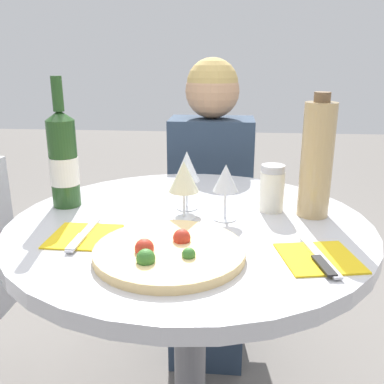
{
  "coord_description": "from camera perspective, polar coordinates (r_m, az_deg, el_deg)",
  "views": [
    {
      "loc": [
        0.1,
        -1.01,
        1.17
      ],
      "look_at": [
        0.01,
        -0.08,
        0.87
      ],
      "focal_mm": 40.0,
      "sensor_mm": 36.0,
      "label": 1
    }
  ],
  "objects": [
    {
      "name": "place_setting_right",
      "position": [
        0.92,
        16.61,
        -8.44
      ],
      "size": [
        0.18,
        0.19,
        0.01
      ],
      "color": "gold",
      "rests_on": "dining_table"
    },
    {
      "name": "wine_glass_front_left",
      "position": [
        1.07,
        -1.1,
        1.95
      ],
      "size": [
        0.08,
        0.08,
        0.15
      ],
      "color": "silver",
      "rests_on": "dining_table"
    },
    {
      "name": "wine_glass_front_right",
      "position": [
        1.07,
        4.52,
        1.66
      ],
      "size": [
        0.07,
        0.07,
        0.14
      ],
      "color": "silver",
      "rests_on": "dining_table"
    },
    {
      "name": "chair_behind_diner",
      "position": [
        1.91,
        2.55,
        -5.6
      ],
      "size": [
        0.36,
        0.36,
        0.88
      ],
      "rotation": [
        0.0,
        0.0,
        3.14
      ],
      "color": "silver",
      "rests_on": "ground_plane"
    },
    {
      "name": "place_setting_left",
      "position": [
        1.02,
        -14.28,
        -5.73
      ],
      "size": [
        0.15,
        0.19,
        0.01
      ],
      "color": "gold",
      "rests_on": "dining_table"
    },
    {
      "name": "wine_bottle",
      "position": [
        1.21,
        -16.78,
        4.18
      ],
      "size": [
        0.08,
        0.08,
        0.35
      ],
      "color": "#23471E",
      "rests_on": "dining_table"
    },
    {
      "name": "wine_glass_back_left",
      "position": [
        1.14,
        -0.69,
        3.28
      ],
      "size": [
        0.07,
        0.07,
        0.16
      ],
      "color": "silver",
      "rests_on": "dining_table"
    },
    {
      "name": "seated_diner",
      "position": [
        1.74,
        2.39,
        -3.31
      ],
      "size": [
        0.33,
        0.43,
        1.17
      ],
      "rotation": [
        0.0,
        0.0,
        3.14
      ],
      "color": "#28384C",
      "rests_on": "ground_plane"
    },
    {
      "name": "tall_carafe",
      "position": [
        1.13,
        16.3,
        4.18
      ],
      "size": [
        0.08,
        0.08,
        0.32
      ],
      "color": "tan",
      "rests_on": "dining_table"
    },
    {
      "name": "sugar_shaker",
      "position": [
        1.16,
        10.62,
        0.48
      ],
      "size": [
        0.07,
        0.07,
        0.13
      ],
      "color": "silver",
      "rests_on": "dining_table"
    },
    {
      "name": "pizza_large",
      "position": [
        0.89,
        -3.11,
        -7.91
      ],
      "size": [
        0.32,
        0.32,
        0.05
      ],
      "color": "#E5C17F",
      "rests_on": "dining_table"
    },
    {
      "name": "dining_table",
      "position": [
        1.16,
        -0.3,
        -11.56
      ],
      "size": [
        0.91,
        0.91,
        0.77
      ],
      "color": "slate",
      "rests_on": "ground_plane"
    }
  ]
}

